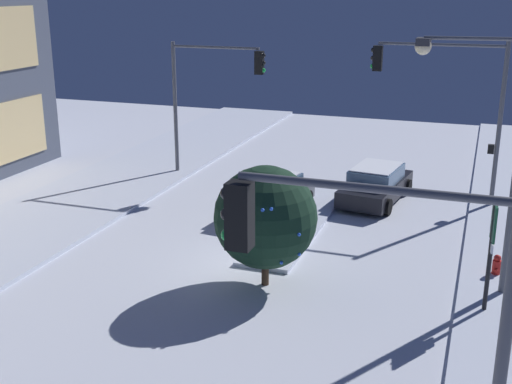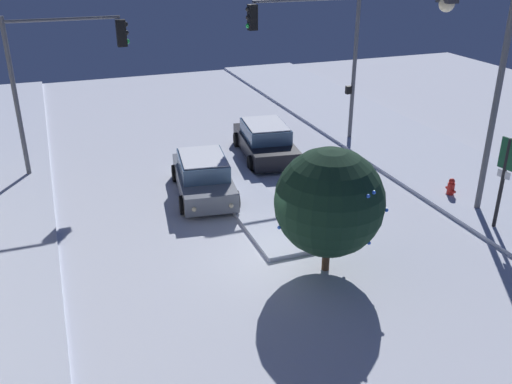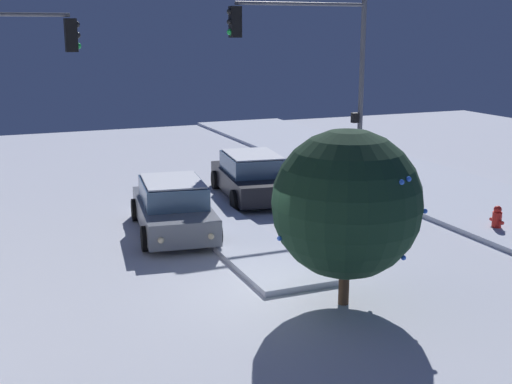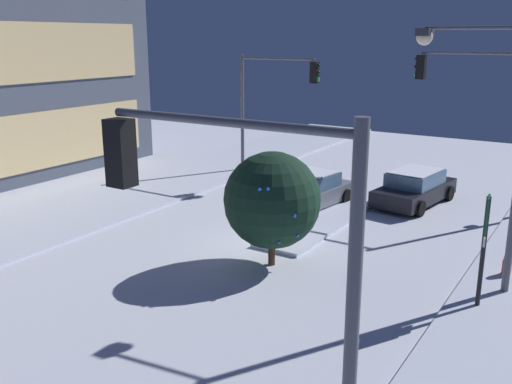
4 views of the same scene
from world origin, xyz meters
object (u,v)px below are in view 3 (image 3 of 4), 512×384
object	(u,v)px
car_near	(252,176)
traffic_light_corner_near_right	(314,59)
car_far	(173,208)
fire_hydrant	(497,219)
decorated_tree_median	(347,204)

from	to	relation	value
car_near	traffic_light_corner_near_right	size ratio (longest dim) A/B	0.74
car_far	fire_hydrant	world-z (taller)	car_far
car_far	decorated_tree_median	xyz separation A→B (m)	(-6.23, -1.85, 1.41)
traffic_light_corner_near_right	decorated_tree_median	distance (m)	11.00
traffic_light_corner_near_right	car_far	bearing A→B (deg)	30.31
traffic_light_corner_near_right	car_near	bearing A→B (deg)	14.97
fire_hydrant	car_near	bearing A→B (deg)	36.86
car_near	car_far	size ratio (longest dim) A/B	1.04
car_far	traffic_light_corner_near_right	xyz separation A→B (m)	(3.60, -6.16, 3.81)
fire_hydrant	decorated_tree_median	distance (m)	7.27
fire_hydrant	decorated_tree_median	bearing A→B (deg)	113.26
fire_hydrant	decorated_tree_median	world-z (taller)	decorated_tree_median
car_far	decorated_tree_median	distance (m)	6.65
car_near	fire_hydrant	bearing A→B (deg)	-135.59
car_near	traffic_light_corner_near_right	distance (m)	4.66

